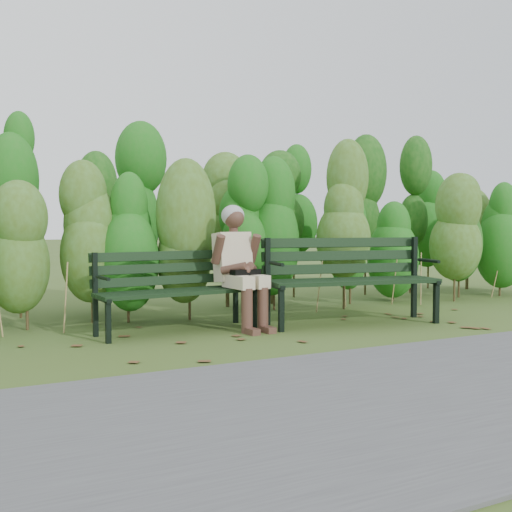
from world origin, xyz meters
name	(u,v)px	position (x,y,z in m)	size (l,w,h in m)	color
ground	(272,335)	(0.00, 0.00, 0.00)	(80.00, 80.00, 0.00)	#42581E
footpath	(436,392)	(0.00, -2.20, 0.01)	(60.00, 2.50, 0.01)	#474749
hedge_band	(201,209)	(0.00, 1.86, 1.26)	(11.04, 1.67, 2.42)	#47381E
leaf_litter	(256,339)	(-0.24, -0.13, 0.00)	(5.79, 2.20, 0.01)	brown
bench_left	(174,284)	(-0.76, 0.66, 0.47)	(1.64, 0.66, 0.80)	black
bench_right	(349,273)	(1.10, 0.29, 0.55)	(1.93, 0.91, 0.93)	black
seated_woman	(239,260)	(-0.10, 0.55, 0.70)	(0.54, 0.78, 1.27)	beige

